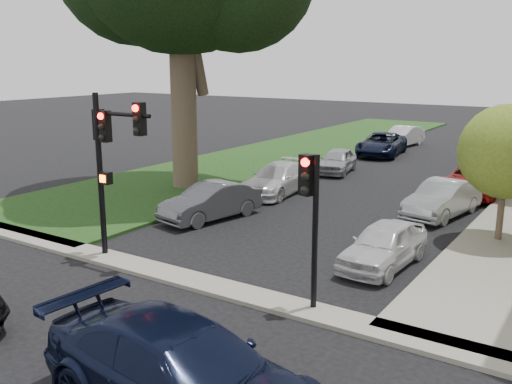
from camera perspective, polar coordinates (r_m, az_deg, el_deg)
The scene contains 16 objects.
ground at distance 14.53m, azimuth -11.04°, elevation -11.49°, with size 140.00×140.00×0.00m, color black.
grass_strip at distance 38.55m, azimuth 4.21°, elevation 4.20°, with size 8.00×44.00×0.12m, color black.
sidewalk_cross at distance 15.87m, azimuth -5.99°, elevation -8.91°, with size 60.00×1.00×0.12m, color gray.
small_tree_a at distance 20.23m, azimuth 23.78°, elevation 3.71°, with size 3.09×3.09×4.63m.
traffic_signal_main at distance 17.43m, azimuth -14.54°, elevation 4.42°, with size 2.46×0.63×5.05m.
traffic_signal_secondary at distance 13.44m, azimuth 5.48°, elevation -1.13°, with size 0.52×0.42×3.87m.
car_cross_far at distance 10.15m, azimuth -7.35°, elevation -17.54°, with size 2.33×5.74×1.67m, color black.
car_parked_0 at distance 17.28m, azimuth 12.64°, elevation -5.18°, with size 1.57×3.90×1.33m, color silver.
car_parked_1 at distance 23.35m, azimuth 18.14°, elevation -0.67°, with size 1.48×4.25×1.40m, color #999BA0.
car_parked_2 at distance 27.57m, azimuth 21.05°, elevation 1.16°, with size 2.35×5.10×1.42m, color maroon.
car_parked_3 at distance 35.69m, azimuth 23.24°, elevation 3.45°, with size 1.58×3.94×1.34m, color black.
car_parked_5 at distance 21.86m, azimuth -4.56°, elevation -0.97°, with size 1.47×4.22×1.39m, color #3F4247.
car_parked_6 at distance 25.99m, azimuth 2.16°, elevation 1.31°, with size 1.93×4.76×1.38m, color silver.
car_parked_7 at distance 31.22m, azimuth 8.11°, elevation 3.12°, with size 1.55×3.86×1.32m, color #999BA0.
car_parked_8 at distance 37.50m, azimuth 12.43°, elevation 4.71°, with size 2.41×5.23×1.45m, color black.
car_parked_9 at distance 41.88m, azimuth 14.46°, elevation 5.42°, with size 1.49×4.27×1.41m, color silver.
Camera 1 is at (9.36, -9.37, 5.98)m, focal length 40.00 mm.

